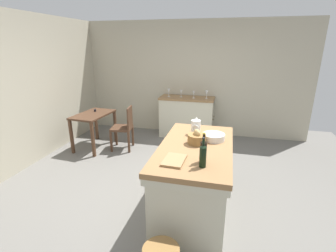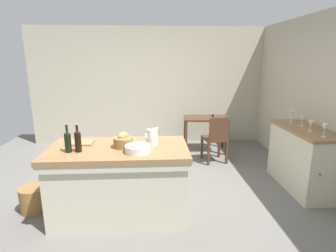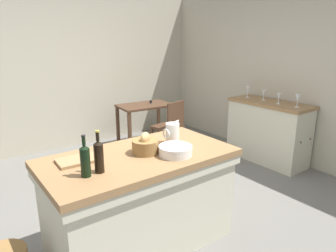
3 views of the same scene
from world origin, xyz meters
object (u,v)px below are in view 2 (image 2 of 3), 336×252
at_px(side_cabinet, 302,158).
at_px(wash_bowl, 138,149).
at_px(wine_glass_far_left, 325,128).
at_px(island_table, 120,179).
at_px(wine_glass_right, 291,114).
at_px(pitcher, 152,137).
at_px(wicker_hamper, 34,199).
at_px(wooden_chair, 216,138).
at_px(wine_glass_left, 311,124).
at_px(wine_bottle_amber, 68,141).
at_px(bread_basket, 123,142).
at_px(wine_bottle_dark, 78,141).
at_px(wine_glass_middle, 303,119).
at_px(writing_desk, 206,123).
at_px(cutting_board, 80,143).

bearing_deg(side_cabinet, wash_bowl, -162.39).
xyz_separation_m(wash_bowl, wine_glass_far_left, (2.37, 0.32, 0.13)).
bearing_deg(island_table, wine_glass_right, 20.60).
distance_m(pitcher, wine_glass_far_left, 2.21).
distance_m(wine_glass_far_left, wicker_hamper, 3.84).
bearing_deg(wooden_chair, wine_glass_left, -51.33).
height_order(island_table, wine_glass_left, wine_glass_left).
bearing_deg(pitcher, wine_bottle_amber, -168.03).
bearing_deg(bread_basket, island_table, 179.70).
xyz_separation_m(pitcher, wine_glass_right, (2.22, 0.93, 0.07)).
xyz_separation_m(side_cabinet, wine_bottle_amber, (-3.17, -0.70, 0.55)).
xyz_separation_m(pitcher, wicker_hamper, (-1.53, 0.08, -0.83)).
bearing_deg(side_cabinet, wine_bottle_dark, -167.21).
xyz_separation_m(island_table, wine_bottle_amber, (-0.54, -0.14, 0.54)).
distance_m(wooden_chair, wine_glass_middle, 1.53).
bearing_deg(wine_glass_far_left, writing_desk, 116.55).
distance_m(side_cabinet, wine_glass_middle, 0.59).
distance_m(wash_bowl, bread_basket, 0.27).
xyz_separation_m(wine_glass_left, wine_glass_right, (0.03, 0.58, 0.02)).
bearing_deg(wash_bowl, cutting_board, 153.69).
distance_m(bread_basket, wine_bottle_amber, 0.62).
bearing_deg(island_table, wine_bottle_dark, -162.97).
relative_size(island_table, wine_glass_far_left, 9.23).
bearing_deg(writing_desk, island_table, -123.42).
bearing_deg(wine_glass_far_left, island_table, -177.27).
xyz_separation_m(wooden_chair, pitcher, (-1.18, -1.60, 0.51)).
distance_m(writing_desk, wooden_chair, 0.66).
xyz_separation_m(island_table, wine_glass_far_left, (2.61, 0.12, 0.58)).
bearing_deg(wine_glass_middle, island_table, -165.09).
relative_size(wooden_chair, wine_glass_right, 4.92).
relative_size(pitcher, wash_bowl, 0.83).
bearing_deg(wine_glass_far_left, wine_glass_left, 93.27).
bearing_deg(wine_bottle_amber, side_cabinet, 12.49).
distance_m(wine_bottle_dark, wine_glass_far_left, 3.05).
height_order(wine_bottle_dark, wine_glass_middle, wine_bottle_dark).
relative_size(wine_bottle_amber, wine_glass_right, 1.75).
bearing_deg(wine_glass_middle, side_cabinet, -95.62).
bearing_deg(wicker_hamper, pitcher, -3.01).
xyz_separation_m(wooden_chair, wine_glass_right, (1.03, -0.68, 0.57)).
bearing_deg(side_cabinet, wine_glass_far_left, -93.25).
relative_size(cutting_board, wine_glass_right, 1.77).
xyz_separation_m(writing_desk, wash_bowl, (-1.28, -2.50, 0.32)).
height_order(wine_bottle_amber, wicker_hamper, wine_bottle_amber).
xyz_separation_m(writing_desk, wine_glass_middle, (1.13, -1.60, 0.43)).
distance_m(cutting_board, wine_glass_middle, 3.19).
bearing_deg(wine_glass_middle, wicker_hamper, -171.49).
xyz_separation_m(bread_basket, wicker_hamper, (-1.18, 0.14, -0.79)).
distance_m(side_cabinet, wooden_chair, 1.52).
height_order(wash_bowl, wicker_hamper, wash_bowl).
relative_size(wine_glass_left, wine_glass_middle, 0.96).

